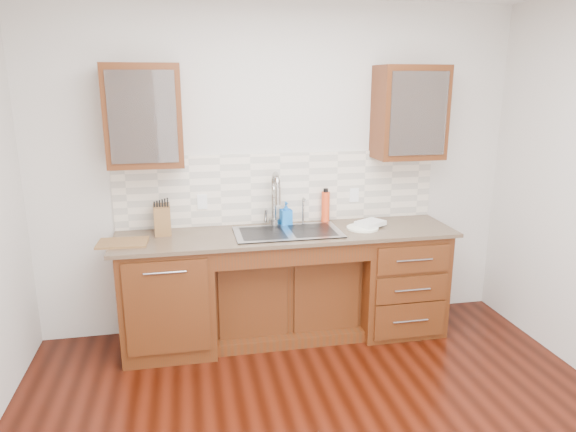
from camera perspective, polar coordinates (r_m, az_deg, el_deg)
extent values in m
cube|color=beige|center=(4.34, -1.05, 5.15)|extent=(4.00, 0.10, 2.70)
cube|color=#593014|center=(4.19, -13.12, -8.62)|extent=(0.70, 0.62, 0.88)
cube|color=#593014|center=(4.37, -0.34, -8.49)|extent=(1.20, 0.44, 0.70)
cube|color=#593014|center=(4.52, 11.87, -6.77)|extent=(0.70, 0.62, 0.88)
cube|color=#84705B|center=(4.09, -0.07, -2.02)|extent=(2.70, 0.65, 0.03)
cube|color=beige|center=(4.31, -0.89, 3.11)|extent=(2.70, 0.02, 0.59)
cube|color=#9E9EA5|center=(4.09, -0.03, -3.01)|extent=(0.84, 0.46, 0.19)
cylinder|color=#999993|center=(4.22, -1.57, 1.55)|extent=(0.04, 0.04, 0.40)
cylinder|color=#999993|center=(4.30, 1.69, 0.69)|extent=(0.02, 0.02, 0.24)
cube|color=#593014|center=(4.01, -15.68, 10.66)|extent=(0.55, 0.34, 0.75)
cube|color=#593014|center=(4.39, 13.33, 11.12)|extent=(0.55, 0.34, 0.75)
cube|color=white|center=(4.25, -9.51, 1.57)|extent=(0.08, 0.01, 0.12)
cube|color=white|center=(4.48, 7.36, 2.32)|extent=(0.08, 0.01, 0.12)
imported|color=blue|center=(4.26, -0.22, 0.26)|extent=(0.10, 0.10, 0.20)
cylinder|color=#E5431B|center=(4.36, 4.19, 1.01)|extent=(0.07, 0.07, 0.26)
cylinder|color=white|center=(4.22, 8.28, -1.31)|extent=(0.29, 0.29, 0.01)
cube|color=white|center=(4.27, 9.14, -0.79)|extent=(0.27, 0.25, 0.04)
cube|color=brown|center=(4.14, -13.80, -0.37)|extent=(0.14, 0.21, 0.23)
cube|color=brown|center=(3.98, -17.90, -2.84)|extent=(0.37, 0.27, 0.02)
imported|color=white|center=(4.02, -16.61, 9.85)|extent=(0.15, 0.15, 0.09)
imported|color=white|center=(4.01, -15.01, 9.88)|extent=(0.10, 0.10, 0.08)
imported|color=white|center=(4.37, 12.41, 10.45)|extent=(0.15, 0.15, 0.09)
imported|color=white|center=(4.43, 14.10, 10.36)|extent=(0.10, 0.10, 0.09)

